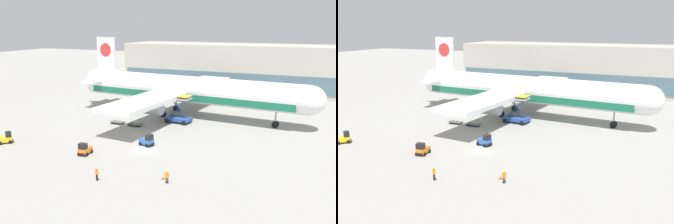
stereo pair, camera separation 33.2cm
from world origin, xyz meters
TOP-DOWN VIEW (x-y plane):
  - ground_plane at (0.00, 0.00)m, footprint 400.00×400.00m
  - terminal_building at (9.09, 64.18)m, footprint 90.00×18.20m
  - airplane_main at (-3.18, 24.85)m, footprint 58.07×48.51m
  - scissor_lift_loader at (-1.75, 18.83)m, footprint 5.44×3.76m
  - baggage_tug_foreground at (-0.72, 2.56)m, footprint 2.73×2.18m
  - baggage_tug_mid at (-23.60, -6.23)m, footprint 2.65×2.80m
  - baggage_tug_far at (-7.66, -5.47)m, footprint 1.92×2.61m
  - baggage_dolly_lead at (-12.77, 12.64)m, footprint 3.74×1.65m
  - baggage_dolly_second at (-8.71, 12.71)m, footprint 3.74×1.65m
  - ground_crew_near at (8.69, -10.19)m, footprint 0.52×0.36m
  - ground_crew_far at (-0.09, -13.10)m, footprint 0.55×0.30m
  - traffic_cone_near at (7.66, -9.06)m, footprint 0.40×0.40m

SIDE VIEW (x-z plane):
  - ground_plane at x=0.00m, z-range 0.00..0.00m
  - traffic_cone_near at x=7.66m, z-range -0.01..0.77m
  - baggage_dolly_lead at x=-12.77m, z-range 0.15..0.63m
  - baggage_dolly_second at x=-8.71m, z-range 0.15..0.63m
  - baggage_tug_foreground at x=-0.72m, z-range -0.12..1.88m
  - baggage_tug_mid at x=-23.60m, z-range -0.12..1.88m
  - baggage_tug_far at x=-7.66m, z-range -0.12..1.88m
  - ground_crew_near at x=8.69m, z-range 0.16..1.93m
  - ground_crew_far at x=-0.09m, z-range 0.17..1.99m
  - scissor_lift_loader at x=-1.75m, z-range -0.71..5.05m
  - airplane_main at x=-3.18m, z-range -2.66..14.34m
  - terminal_building at x=9.09m, z-range -0.01..13.99m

